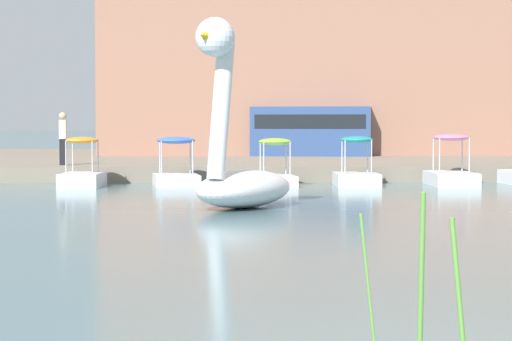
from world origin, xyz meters
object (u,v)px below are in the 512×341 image
at_px(pedal_boat_teal, 356,172).
at_px(pedal_boat_lime, 275,171).
at_px(swan_boat, 239,164).
at_px(pedal_boat_orange, 82,171).
at_px(pedal_boat_blue, 176,171).
at_px(parked_van, 311,129).
at_px(person_on_path, 63,137).
at_px(pedal_boat_pink, 451,171).

height_order(pedal_boat_teal, pedal_boat_lime, pedal_boat_teal).
bearing_deg(swan_boat, pedal_boat_orange, 119.41).
height_order(pedal_boat_blue, parked_van, parked_van).
distance_m(pedal_boat_lime, pedal_boat_orange, 5.39).
relative_size(pedal_boat_teal, parked_van, 0.39).
bearing_deg(pedal_boat_lime, swan_boat, -99.58).
xyz_separation_m(pedal_boat_blue, pedal_boat_orange, (-2.61, -0.17, 0.02)).
height_order(pedal_boat_teal, pedal_boat_blue, pedal_boat_teal).
bearing_deg(parked_van, person_on_path, -134.83).
relative_size(pedal_boat_teal, pedal_boat_lime, 1.11).
height_order(pedal_boat_pink, person_on_path, person_on_path).
bearing_deg(pedal_boat_teal, swan_boat, -115.68).
relative_size(swan_boat, parked_van, 0.77).
height_order(pedal_boat_blue, person_on_path, person_on_path).
xyz_separation_m(swan_boat, pedal_boat_lime, (1.22, 7.24, -0.49)).
bearing_deg(pedal_boat_pink, pedal_boat_teal, -177.54).
relative_size(pedal_boat_pink, parked_van, 0.47).
bearing_deg(parked_van, pedal_boat_lime, -100.49).
distance_m(pedal_boat_teal, pedal_boat_orange, 7.71).
bearing_deg(pedal_boat_pink, person_on_path, 164.38).
bearing_deg(pedal_boat_pink, swan_boat, -129.97).
relative_size(pedal_boat_teal, pedal_boat_orange, 0.98).
bearing_deg(pedal_boat_lime, pedal_boat_pink, 2.73).
bearing_deg(parked_van, pedal_boat_teal, -89.68).
bearing_deg(person_on_path, pedal_boat_teal, -20.83).
bearing_deg(swan_boat, parked_van, 79.85).
distance_m(pedal_boat_blue, person_on_path, 4.87).
distance_m(pedal_boat_orange, person_on_path, 3.56).
bearing_deg(pedal_boat_blue, pedal_boat_teal, -2.28).
relative_size(swan_boat, pedal_boat_pink, 1.64).
relative_size(pedal_boat_pink, pedal_boat_orange, 1.18).
relative_size(swan_boat, pedal_boat_blue, 1.88).
bearing_deg(pedal_boat_orange, person_on_path, 107.17).
xyz_separation_m(swan_boat, pedal_boat_pink, (6.27, 7.48, -0.51)).
bearing_deg(pedal_boat_blue, pedal_boat_orange, -176.35).
height_order(pedal_boat_orange, parked_van, parked_van).
relative_size(swan_boat, person_on_path, 2.34).
bearing_deg(pedal_boat_teal, pedal_boat_blue, 177.72).
height_order(pedal_boat_lime, pedal_boat_orange, pedal_boat_orange).
height_order(pedal_boat_lime, parked_van, parked_van).
xyz_separation_m(pedal_boat_blue, parked_van, (5.03, 11.83, 1.12)).
height_order(pedal_boat_blue, pedal_boat_orange, pedal_boat_orange).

